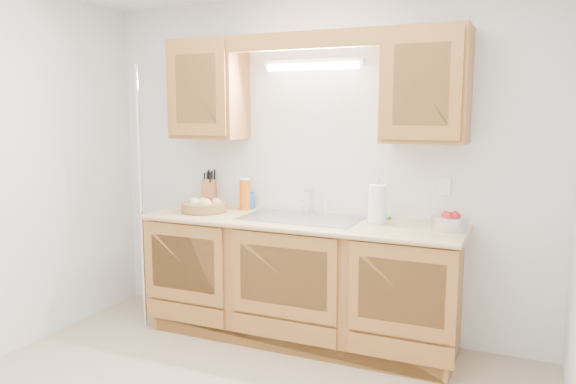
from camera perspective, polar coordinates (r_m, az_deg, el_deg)
The scene contains 17 objects.
room at distance 2.90m, azimuth -7.80°, elevation 0.01°, with size 3.52×3.50×2.50m.
base_cabinets at distance 4.13m, azimuth 1.30°, elevation -9.00°, with size 2.20×0.60×0.86m, color #A2622F.
countertop at distance 4.01m, azimuth 1.24°, elevation -3.03°, with size 2.30×0.63×0.04m, color tan.
upper_cabinet_left at distance 4.45m, azimuth -8.03°, elevation 10.24°, with size 0.55×0.33×0.75m, color #A2622F.
upper_cabinet_right at distance 3.84m, azimuth 13.88°, elevation 10.43°, with size 0.55×0.33×0.75m, color #A2622F.
valance at distance 3.96m, azimuth 1.33°, elevation 15.15°, with size 2.20×0.05×0.12m, color #A2622F.
fluorescent_fixture at distance 4.16m, azimuth 2.55°, elevation 12.84°, with size 0.76×0.08×0.08m.
sink at distance 4.03m, azimuth 1.36°, elevation -3.70°, with size 0.84×0.46×0.36m.
wire_shelf_pole at distance 4.38m, azimuth -14.71°, elevation -0.74°, with size 0.03×0.03×2.00m, color silver.
outlet_plate at distance 4.01m, azimuth 15.63°, elevation 0.58°, with size 0.08×0.01×0.12m, color white.
fruit_basket at distance 4.33m, azimuth -8.51°, elevation -1.37°, with size 0.45×0.45×0.11m.
knife_block at distance 4.60m, azimuth -8.04°, elevation -0.02°, with size 0.16×0.20×0.30m.
orange_canister at distance 4.37m, azimuth -4.40°, elevation -0.20°, with size 0.09×0.09×0.25m.
soap_bottle at distance 4.41m, azimuth -4.16°, elevation -0.50°, with size 0.09×0.09×0.19m, color #2252AD.
sponge at distance 4.07m, azimuth 9.68°, elevation -2.57°, with size 0.10×0.07×0.02m.
paper_towel at distance 3.88m, azimuth 9.08°, elevation -1.25°, with size 0.15×0.15×0.31m.
apple_bowl at distance 3.77m, azimuth 16.16°, elevation -2.93°, with size 0.29×0.29×0.12m.
Camera 1 is at (1.51, -2.44, 1.66)m, focal length 35.00 mm.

